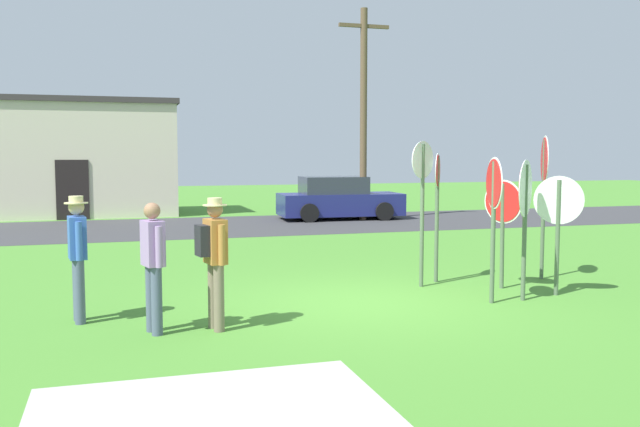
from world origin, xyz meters
The scene contains 16 objects.
ground_plane centered at (0.00, 0.00, 0.00)m, with size 80.00×80.00×0.00m, color #47842D.
street_asphalt centered at (0.00, 11.94, 0.00)m, with size 60.00×6.40×0.01m, color #38383A.
concrete_path centered at (-2.85, -3.90, 0.00)m, with size 3.20×2.40×0.01m, color #ADAAA3.
building_background centered at (-5.00, 17.33, 2.16)m, with size 7.47×3.79×4.32m.
utility_pole centered at (4.70, 12.50, 3.80)m, with size 1.80×0.24×7.26m.
parked_car_on_street centered at (3.99, 13.08, 0.69)m, with size 4.39×2.19×1.51m.
stop_sign_rear_left centered at (3.27, -0.35, 1.33)m, with size 0.62×0.51×1.95m.
stop_sign_far_back centered at (1.90, 1.25, 1.53)m, with size 0.34×0.52×2.32m.
stop_sign_center_cluster centered at (2.71, 0.40, 1.26)m, with size 0.32×0.69×1.87m.
stop_sign_leaning_right centered at (2.52, -0.54, 1.53)m, with size 0.65×0.64×2.22m.
stop_sign_rear_right centered at (3.91, 0.97, 1.84)m, with size 0.42×0.80×2.64m.
stop_sign_leaning_left centered at (1.94, -0.57, 1.55)m, with size 0.21×0.77×2.26m.
stop_sign_tallest centered at (1.47, 0.95, 1.68)m, with size 0.56×0.34×2.52m.
person_near_signs centered at (-2.40, -0.94, 1.01)m, with size 0.42×0.56×1.74m.
person_on_left centered at (-3.17, -0.89, 0.95)m, with size 0.31×0.55×1.69m.
person_holding_notes centered at (-4.12, 0.00, 0.98)m, with size 0.31×0.57×1.74m.
Camera 1 is at (-3.63, -9.76, 2.31)m, focal length 38.30 mm.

